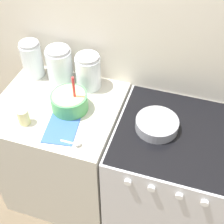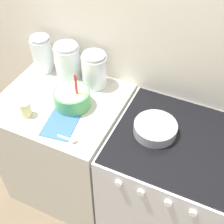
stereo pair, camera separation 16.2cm
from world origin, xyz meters
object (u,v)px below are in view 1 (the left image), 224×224
stove (168,178)px  storage_jar_right (88,74)px  mixing_bowl (69,101)px  storage_jar_left (33,61)px  baking_pan (157,124)px  storage_jar_middle (60,67)px  tin_can (23,117)px

stove → storage_jar_right: (-0.63, 0.24, 0.56)m
mixing_bowl → storage_jar_left: bearing=146.6°
baking_pan → storage_jar_left: storage_jar_left is taller
mixing_bowl → storage_jar_left: storage_jar_left is taller
baking_pan → stove: bearing=1.1°
storage_jar_left → storage_jar_middle: size_ratio=1.03×
stove → storage_jar_left: 1.19m
mixing_bowl → storage_jar_left: 0.44m
baking_pan → storage_jar_middle: size_ratio=0.99×
mixing_bowl → storage_jar_right: 0.24m
baking_pan → tin_can: 0.76m
storage_jar_middle → tin_can: 0.43m
storage_jar_left → storage_jar_middle: 0.20m
storage_jar_middle → baking_pan: bearing=-18.9°
tin_can → mixing_bowl: bearing=42.8°
stove → baking_pan: bearing=-178.9°
stove → mixing_bowl: 0.84m
mixing_bowl → stove: bearing=0.2°
baking_pan → storage_jar_right: storage_jar_right is taller
storage_jar_left → storage_jar_right: 0.40m
stove → mixing_bowl: bearing=-179.8°
mixing_bowl → storage_jar_right: bearing=82.3°
stove → storage_jar_middle: bearing=164.0°
mixing_bowl → storage_jar_middle: 0.29m
stove → storage_jar_middle: (-0.83, 0.24, 0.56)m
stove → storage_jar_right: 0.87m
stove → tin_can: size_ratio=9.28×
stove → baking_pan: 0.51m
stove → tin_can: bearing=-167.5°
stove → storage_jar_left: size_ratio=3.62×
storage_jar_right → tin_can: size_ratio=2.37×
storage_jar_middle → mixing_bowl: bearing=-55.4°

